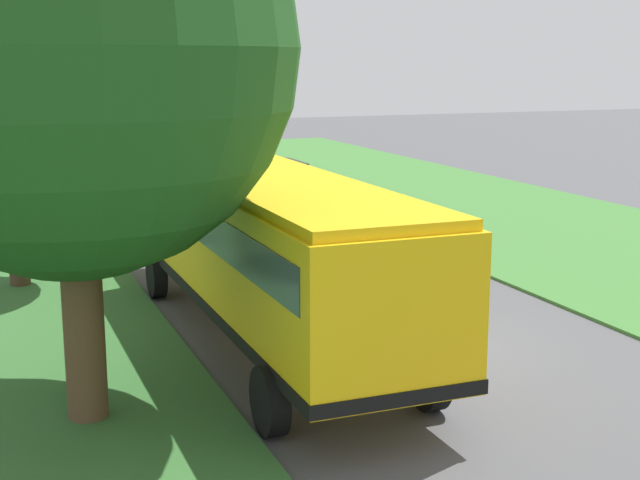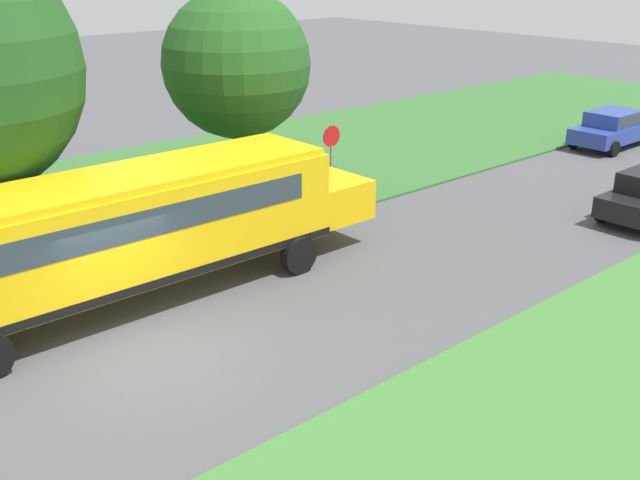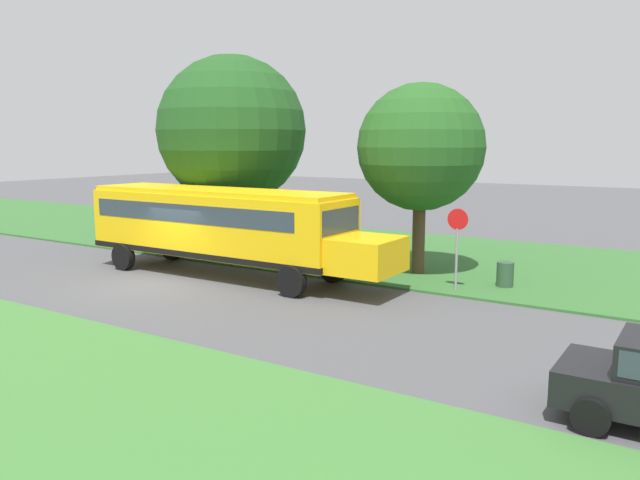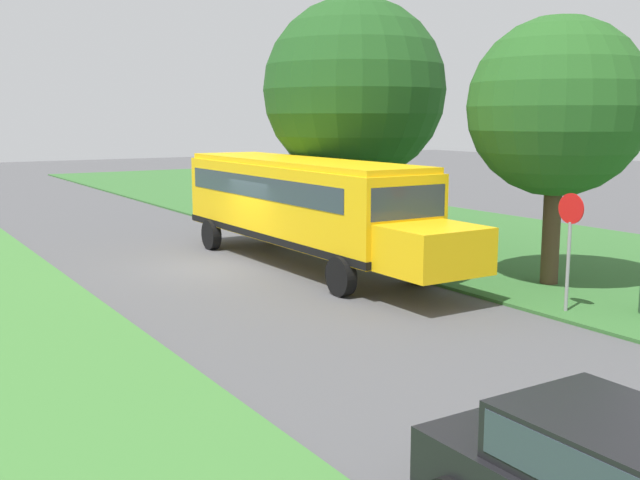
% 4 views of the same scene
% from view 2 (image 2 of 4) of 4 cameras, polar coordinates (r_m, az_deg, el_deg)
% --- Properties ---
extents(ground_plane, '(120.00, 120.00, 0.00)m').
position_cam_2_polar(ground_plane, '(16.16, -12.69, -8.53)').
color(ground_plane, '#4C4C4F').
extents(school_bus, '(2.85, 12.42, 3.16)m').
position_cam_2_polar(school_bus, '(17.88, -13.99, 1.12)').
color(school_bus, yellow).
rests_on(school_bus, ground).
extents(car_blue_middle, '(2.02, 4.40, 1.56)m').
position_cam_2_polar(car_blue_middle, '(34.48, 21.44, 8.04)').
color(car_blue_middle, '#283D93').
rests_on(car_blue_middle, ground).
extents(oak_tree_roadside_mid, '(4.56, 4.56, 6.93)m').
position_cam_2_polar(oak_tree_roadside_mid, '(23.53, -6.07, 13.20)').
color(oak_tree_roadside_mid, '#4C3826').
rests_on(oak_tree_roadside_mid, ground).
extents(stop_sign, '(0.08, 0.68, 2.74)m').
position_cam_2_polar(stop_sign, '(23.97, 0.87, 6.36)').
color(stop_sign, gray).
rests_on(stop_sign, ground).
extents(trash_bin, '(0.56, 0.56, 0.90)m').
position_cam_2_polar(trash_bin, '(26.10, 0.64, 4.68)').
color(trash_bin, '#2D4C33').
rests_on(trash_bin, ground).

